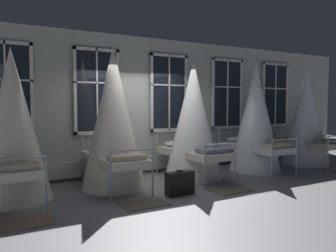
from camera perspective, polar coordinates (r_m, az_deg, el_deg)
ground at (r=7.48m, az=-1.18°, el=-9.62°), size 27.78×27.78×0.00m
back_wall_with_windows at (r=8.57m, az=-5.77°, el=3.40°), size 14.89×0.10×3.37m
window_bank at (r=8.48m, az=-5.42°, el=-0.08°), size 10.64×0.10×2.92m
cot_second at (r=6.64m, az=-24.33°, el=-0.12°), size 1.33×2.02×2.72m
cot_third at (r=7.08m, az=-9.01°, el=0.98°), size 1.33×2.01×2.88m
cot_fourth at (r=7.92m, az=4.17°, el=0.67°), size 1.33×2.02×2.71m
cot_fifth at (r=9.16m, az=14.26°, el=1.17°), size 1.33×2.01×2.78m
cot_sixth at (r=10.59m, az=21.82°, el=1.19°), size 1.33×2.02×2.72m
rug_second at (r=5.54m, az=-22.71°, el=-14.57°), size 0.80×0.56×0.01m
rug_third at (r=6.06m, az=-3.98°, el=-12.74°), size 0.80×0.56×0.01m
rug_fourth at (r=7.07m, az=10.38°, el=-10.41°), size 0.83×0.60×0.01m
suitcase_dark at (r=6.60m, az=1.97°, el=-9.42°), size 0.57×0.24×0.47m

